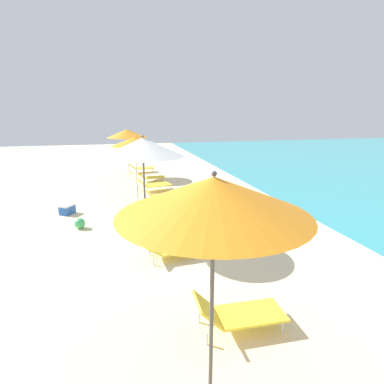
{
  "coord_description": "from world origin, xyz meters",
  "views": [
    {
      "loc": [
        -1.34,
        5.66,
        3.35
      ],
      "look_at": [
        0.48,
        13.01,
        1.38
      ],
      "focal_mm": 28.82,
      "sensor_mm": 36.0,
      "label": 1
    }
  ],
  "objects_px": {
    "lounger_fifth_inland": "(160,195)",
    "lounger_farthest_shoreside": "(140,167)",
    "lounger_farthest_inland": "(150,177)",
    "lounger_fourth_shoreside": "(176,217)",
    "beach_ball": "(80,223)",
    "umbrella_farthest": "(127,134)",
    "umbrella_third": "(214,196)",
    "umbrella_fourth": "(143,147)",
    "cooler_box": "(67,209)",
    "lounger_fourth_inland": "(170,248)",
    "lounger_fifth_shoreside": "(153,184)",
    "lounger_third_shoreside": "(237,313)",
    "umbrella_fifth": "(135,142)"
  },
  "relations": [
    {
      "from": "lounger_fifth_inland",
      "to": "lounger_farthest_shoreside",
      "type": "bearing_deg",
      "value": 82.35
    },
    {
      "from": "lounger_farthest_inland",
      "to": "lounger_fourth_shoreside",
      "type": "bearing_deg",
      "value": -93.3
    },
    {
      "from": "lounger_fifth_inland",
      "to": "beach_ball",
      "type": "distance_m",
      "value": 3.42
    },
    {
      "from": "lounger_fourth_shoreside",
      "to": "umbrella_farthest",
      "type": "height_order",
      "value": "umbrella_farthest"
    },
    {
      "from": "umbrella_third",
      "to": "lounger_fourth_shoreside",
      "type": "bearing_deg",
      "value": 83.32
    },
    {
      "from": "umbrella_fourth",
      "to": "cooler_box",
      "type": "relative_size",
      "value": 4.83
    },
    {
      "from": "lounger_fifth_inland",
      "to": "umbrella_farthest",
      "type": "relative_size",
      "value": 0.56
    },
    {
      "from": "lounger_fifth_inland",
      "to": "beach_ball",
      "type": "xyz_separation_m",
      "value": [
        -2.69,
        -2.11,
        -0.15
      ]
    },
    {
      "from": "lounger_fourth_inland",
      "to": "lounger_farthest_shoreside",
      "type": "relative_size",
      "value": 0.86
    },
    {
      "from": "lounger_farthest_shoreside",
      "to": "lounger_fifth_shoreside",
      "type": "bearing_deg",
      "value": -93.37
    },
    {
      "from": "lounger_fifth_shoreside",
      "to": "lounger_farthest_shoreside",
      "type": "relative_size",
      "value": 1.06
    },
    {
      "from": "lounger_farthest_shoreside",
      "to": "beach_ball",
      "type": "distance_m",
      "value": 8.72
    },
    {
      "from": "lounger_third_shoreside",
      "to": "lounger_fifth_shoreside",
      "type": "xyz_separation_m",
      "value": [
        -0.24,
        9.14,
        0.04
      ]
    },
    {
      "from": "lounger_fourth_inland",
      "to": "lounger_fifth_inland",
      "type": "xyz_separation_m",
      "value": [
        0.42,
        4.61,
        0.06
      ]
    },
    {
      "from": "umbrella_fifth",
      "to": "lounger_fifth_inland",
      "type": "relative_size",
      "value": 1.72
    },
    {
      "from": "lounger_fourth_shoreside",
      "to": "umbrella_fifth",
      "type": "distance_m",
      "value": 4.13
    },
    {
      "from": "lounger_third_shoreside",
      "to": "lounger_fifth_inland",
      "type": "bearing_deg",
      "value": 93.1
    },
    {
      "from": "lounger_third_shoreside",
      "to": "beach_ball",
      "type": "distance_m",
      "value": 5.95
    },
    {
      "from": "umbrella_fourth",
      "to": "lounger_farthest_inland",
      "type": "xyz_separation_m",
      "value": [
        0.93,
        7.28,
        -2.26
      ]
    },
    {
      "from": "umbrella_fourth",
      "to": "umbrella_third",
      "type": "bearing_deg",
      "value": -86.32
    },
    {
      "from": "umbrella_third",
      "to": "lounger_fourth_shoreside",
      "type": "distance_m",
      "value": 6.14
    },
    {
      "from": "lounger_fourth_shoreside",
      "to": "lounger_fourth_inland",
      "type": "xyz_separation_m",
      "value": [
        -0.52,
        -1.99,
        -0.05
      ]
    },
    {
      "from": "umbrella_farthest",
      "to": "lounger_fourth_inland",
      "type": "bearing_deg",
      "value": -87.0
    },
    {
      "from": "umbrella_fourth",
      "to": "cooler_box",
      "type": "xyz_separation_m",
      "value": [
        -2.37,
        2.96,
        -2.35
      ]
    },
    {
      "from": "umbrella_farthest",
      "to": "cooler_box",
      "type": "distance_m",
      "value": 6.41
    },
    {
      "from": "umbrella_fourth",
      "to": "lounger_fifth_shoreside",
      "type": "distance_m",
      "value": 5.86
    },
    {
      "from": "umbrella_third",
      "to": "umbrella_fifth",
      "type": "bearing_deg",
      "value": 91.36
    },
    {
      "from": "lounger_fifth_shoreside",
      "to": "umbrella_farthest",
      "type": "relative_size",
      "value": 0.63
    },
    {
      "from": "lounger_fourth_inland",
      "to": "umbrella_third",
      "type": "bearing_deg",
      "value": -96.19
    },
    {
      "from": "umbrella_fourth",
      "to": "lounger_farthest_inland",
      "type": "height_order",
      "value": "umbrella_fourth"
    },
    {
      "from": "umbrella_fourth",
      "to": "lounger_fourth_inland",
      "type": "xyz_separation_m",
      "value": [
        0.45,
        -1.07,
        -2.26
      ]
    },
    {
      "from": "lounger_fourth_inland",
      "to": "umbrella_fifth",
      "type": "distance_m",
      "value": 5.88
    },
    {
      "from": "lounger_fourth_inland",
      "to": "lounger_farthest_inland",
      "type": "bearing_deg",
      "value": 82.86
    },
    {
      "from": "lounger_fourth_shoreside",
      "to": "lounger_fifth_inland",
      "type": "bearing_deg",
      "value": 86.2
    },
    {
      "from": "umbrella_fourth",
      "to": "beach_ball",
      "type": "height_order",
      "value": "umbrella_fourth"
    },
    {
      "from": "lounger_fifth_shoreside",
      "to": "umbrella_farthest",
      "type": "distance_m",
      "value": 3.84
    },
    {
      "from": "umbrella_fourth",
      "to": "lounger_fifth_inland",
      "type": "xyz_separation_m",
      "value": [
        0.87,
        3.54,
        -2.21
      ]
    },
    {
      "from": "lounger_third_shoreside",
      "to": "umbrella_fourth",
      "type": "distance_m",
      "value": 4.51
    },
    {
      "from": "lounger_farthest_shoreside",
      "to": "lounger_farthest_inland",
      "type": "bearing_deg",
      "value": -89.15
    },
    {
      "from": "lounger_fourth_inland",
      "to": "umbrella_fifth",
      "type": "height_order",
      "value": "umbrella_fifth"
    },
    {
      "from": "umbrella_fourth",
      "to": "umbrella_farthest",
      "type": "height_order",
      "value": "umbrella_fourth"
    },
    {
      "from": "lounger_farthest_shoreside",
      "to": "lounger_farthest_inland",
      "type": "distance_m",
      "value": 2.54
    },
    {
      "from": "lounger_farthest_shoreside",
      "to": "lounger_farthest_inland",
      "type": "relative_size",
      "value": 1.08
    },
    {
      "from": "umbrella_third",
      "to": "lounger_fourth_shoreside",
      "type": "xyz_separation_m",
      "value": [
        0.67,
        5.69,
        -2.21
      ]
    },
    {
      "from": "lounger_fourth_inland",
      "to": "beach_ball",
      "type": "relative_size",
      "value": 4.11
    },
    {
      "from": "umbrella_third",
      "to": "umbrella_fourth",
      "type": "relative_size",
      "value": 0.99
    },
    {
      "from": "umbrella_fifth",
      "to": "lounger_fifth_shoreside",
      "type": "distance_m",
      "value": 2.27
    },
    {
      "from": "umbrella_fifth",
      "to": "lounger_fifth_inland",
      "type": "distance_m",
      "value": 2.29
    },
    {
      "from": "lounger_fourth_shoreside",
      "to": "beach_ball",
      "type": "relative_size",
      "value": 4.21
    },
    {
      "from": "umbrella_farthest",
      "to": "cooler_box",
      "type": "bearing_deg",
      "value": -112.59
    }
  ]
}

